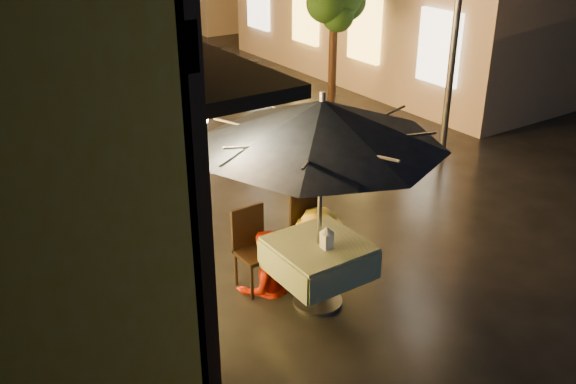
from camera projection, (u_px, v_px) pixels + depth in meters
ground at (393, 243)px, 8.49m from camera, size 90.00×90.00×0.00m
cafe_table at (319, 258)px, 7.01m from camera, size 0.99×0.99×0.78m
patio_umbrella at (322, 122)px, 6.34m from camera, size 2.56×2.56×2.46m
cafe_chair_left at (253, 244)px, 7.38m from camera, size 0.42×0.42×0.97m
cafe_chair_right at (309, 226)px, 7.79m from camera, size 0.42×0.42×0.97m
table_lantern at (327, 237)px, 6.77m from camera, size 0.16×0.16×0.25m
person_orange at (264, 234)px, 7.21m from camera, size 0.74×0.60×1.45m
person_yellow at (319, 211)px, 7.59m from camera, size 1.15×0.88×1.58m
bicycle_0 at (131, 179)px, 9.37m from camera, size 1.64×0.95×0.82m
bicycle_1 at (80, 143)px, 10.30m from camera, size 1.89×1.15×1.10m
bicycle_2 at (98, 137)px, 10.93m from camera, size 1.59×0.56×0.84m
bicycle_3 at (51, 111)px, 11.89m from camera, size 1.79×1.00×1.04m
bicycle_4 at (63, 103)px, 12.68m from camera, size 1.56×0.55×0.82m
bicycle_5 at (34, 91)px, 12.97m from camera, size 1.88×0.99×1.09m
bicycle_6 at (39, 81)px, 13.83m from camera, size 1.94×1.00×0.97m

